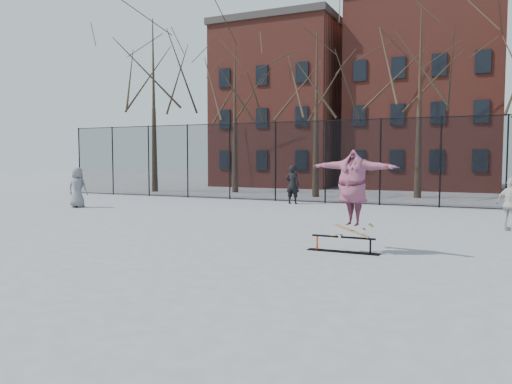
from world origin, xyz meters
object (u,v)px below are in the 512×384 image
at_px(skate_rail, 343,246).
at_px(skater, 353,195).
at_px(bystander_grey, 78,187).
at_px(bystander_white, 511,205).
at_px(bystander_black, 293,185).
at_px(skateboard, 352,234).

relative_size(skate_rail, skater, 0.80).
relative_size(bystander_grey, bystander_white, 1.10).
bearing_deg(skater, bystander_black, 127.71).
bearing_deg(bystander_grey, bystander_black, -158.08).
distance_m(skateboard, bystander_grey, 14.54).
xyz_separation_m(skate_rail, bystander_black, (-5.35, 10.85, 0.77)).
height_order(skater, bystander_white, skater).
height_order(skater, bystander_black, skater).
bearing_deg(bystander_black, skater, 119.50).
bearing_deg(bystander_black, bystander_grey, 37.41).
relative_size(bystander_grey, bystander_black, 0.96).
xyz_separation_m(skateboard, bystander_grey, (-13.55, 5.25, 0.46)).
relative_size(skate_rail, skateboard, 1.95).
height_order(skate_rail, skater, skater).
height_order(skate_rail, bystander_black, bystander_black).
xyz_separation_m(skater, bystander_black, (-5.56, 10.85, -0.43)).
xyz_separation_m(skater, bystander_white, (3.47, 5.34, -0.55)).
bearing_deg(bystander_black, skateboard, 119.50).
bearing_deg(skate_rail, bystander_white, 55.44).
bearing_deg(bystander_grey, bystander_white, 167.17).
xyz_separation_m(skate_rail, bystander_grey, (-13.34, 5.25, 0.74)).
distance_m(skateboard, bystander_black, 12.21).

